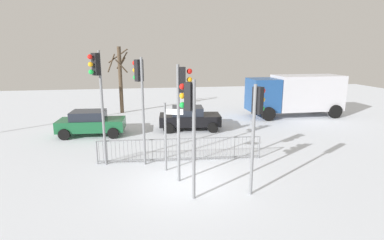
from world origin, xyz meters
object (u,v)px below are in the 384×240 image
object	(u,v)px
traffic_light_mid_left	(140,87)
direction_sign_post	(167,133)
bare_tree_left	(120,77)
car_black_trailing	(189,118)
traffic_light_mid_right	(257,115)
delivery_truck	(295,94)
traffic_light_rear_right	(182,97)
traffic_light_rear_left	(98,83)
traffic_light_foreground_left	(190,113)
car_green_near	(91,123)

from	to	relation	value
traffic_light_mid_left	direction_sign_post	xyz separation A→B (m)	(1.02, -0.96, -1.79)
traffic_light_mid_left	bare_tree_left	size ratio (longest dim) A/B	0.89
traffic_light_mid_left	car_black_trailing	world-z (taller)	traffic_light_mid_left
traffic_light_mid_right	delivery_truck	bearing A→B (deg)	112.92
traffic_light_mid_left	delivery_truck	world-z (taller)	traffic_light_mid_left
traffic_light_rear_right	delivery_truck	size ratio (longest dim) A/B	0.63
traffic_light_rear_right	bare_tree_left	size ratio (longest dim) A/B	0.85
car_black_trailing	bare_tree_left	world-z (taller)	bare_tree_left
traffic_light_rear_left	delivery_truck	bearing A→B (deg)	-99.78
traffic_light_mid_right	traffic_light_foreground_left	bearing A→B (deg)	-124.34
car_black_trailing	bare_tree_left	size ratio (longest dim) A/B	0.76
traffic_light_foreground_left	delivery_truck	world-z (taller)	traffic_light_foreground_left
delivery_truck	traffic_light_foreground_left	bearing A→B (deg)	49.40
car_black_trailing	delivery_truck	bearing A→B (deg)	23.15
traffic_light_rear_left	traffic_light_rear_right	distance (m)	3.91
car_black_trailing	bare_tree_left	xyz separation A→B (m)	(-4.56, 6.17, 2.07)
traffic_light_rear_left	traffic_light_mid_right	world-z (taller)	traffic_light_rear_left
traffic_light_rear_right	traffic_light_mid_left	distance (m)	2.60
traffic_light_rear_left	traffic_light_mid_left	bearing A→B (deg)	-134.03
traffic_light_mid_right	traffic_light_mid_left	xyz separation A→B (m)	(-3.84, 3.49, 0.58)
traffic_light_foreground_left	direction_sign_post	bearing A→B (deg)	48.09
traffic_light_rear_right	bare_tree_left	distance (m)	14.17
traffic_light_mid_right	traffic_light_rear_right	distance (m)	2.75
traffic_light_mid_right	direction_sign_post	distance (m)	3.98
direction_sign_post	traffic_light_rear_left	bearing A→B (deg)	176.67
car_black_trailing	traffic_light_mid_left	bearing A→B (deg)	-112.45
traffic_light_rear_left	car_black_trailing	xyz separation A→B (m)	(4.68, 5.46, -2.84)
traffic_light_mid_right	traffic_light_rear_right	size ratio (longest dim) A/B	0.87
traffic_light_mid_left	direction_sign_post	distance (m)	2.28
traffic_light_mid_left	delivery_truck	bearing A→B (deg)	-5.66
traffic_light_mid_right	traffic_light_foreground_left	world-z (taller)	traffic_light_foreground_left
traffic_light_rear_right	direction_sign_post	world-z (taller)	traffic_light_rear_right
traffic_light_mid_left	direction_sign_post	size ratio (longest dim) A/B	1.62
direction_sign_post	bare_tree_left	bearing A→B (deg)	119.21
direction_sign_post	bare_tree_left	distance (m)	13.00
traffic_light_rear_left	delivery_truck	size ratio (longest dim) A/B	0.70
car_black_trailing	delivery_truck	world-z (taller)	delivery_truck
traffic_light_mid_left	direction_sign_post	world-z (taller)	traffic_light_mid_left
car_green_near	bare_tree_left	world-z (taller)	bare_tree_left
traffic_light_foreground_left	direction_sign_post	world-z (taller)	traffic_light_foreground_left
traffic_light_rear_left	traffic_light_mid_right	bearing A→B (deg)	-164.11
traffic_light_foreground_left	car_black_trailing	world-z (taller)	traffic_light_foreground_left
traffic_light_rear_right	direction_sign_post	xyz separation A→B (m)	(-0.49, 1.14, -1.64)
traffic_light_rear_left	delivery_truck	distance (m)	15.66
direction_sign_post	car_green_near	xyz separation A→B (m)	(-4.00, 6.15, -0.85)
car_black_trailing	car_green_near	bearing A→B (deg)	-170.84
car_black_trailing	delivery_truck	size ratio (longest dim) A/B	0.56
direction_sign_post	car_green_near	size ratio (longest dim) A/B	0.74
traffic_light_mid_left	traffic_light_foreground_left	size ratio (longest dim) A/B	1.15
direction_sign_post	car_black_trailing	xyz separation A→B (m)	(1.94, 6.50, -0.85)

